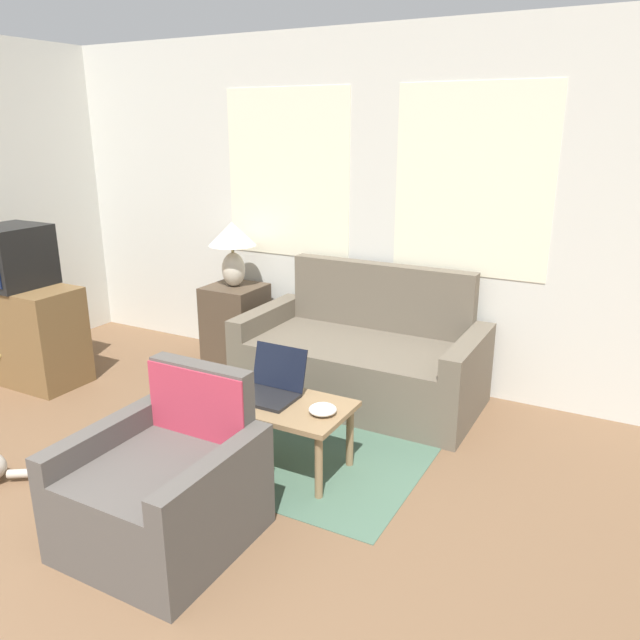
{
  "coord_description": "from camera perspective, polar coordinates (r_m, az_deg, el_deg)",
  "views": [
    {
      "loc": [
        1.8,
        -0.5,
        1.93
      ],
      "look_at": [
        0.02,
        2.8,
        0.75
      ],
      "focal_mm": 35.0,
      "sensor_mm": 36.0,
      "label": 1
    }
  ],
  "objects": [
    {
      "name": "couch",
      "position": [
        4.58,
        3.96,
        -3.67
      ],
      "size": [
        1.72,
        0.87,
        0.94
      ],
      "color": "#665B4C",
      "rests_on": "ground_plane"
    },
    {
      "name": "side_table",
      "position": [
        5.25,
        -7.7,
        -0.4
      ],
      "size": [
        0.44,
        0.44,
        0.66
      ],
      "color": "#4C3D2D",
      "rests_on": "ground_plane"
    },
    {
      "name": "armchair",
      "position": [
        3.18,
        -13.74,
        -14.81
      ],
      "size": [
        0.77,
        0.79,
        0.8
      ],
      "color": "#514C47",
      "rests_on": "ground_plane"
    },
    {
      "name": "rug",
      "position": [
        4.23,
        -0.41,
        -9.62
      ],
      "size": [
        1.68,
        1.91,
        0.01
      ],
      "color": "#476651",
      "rests_on": "ground_plane"
    },
    {
      "name": "tv_dresser",
      "position": [
        5.37,
        -25.49,
        -1.07
      ],
      "size": [
        0.99,
        0.47,
        0.76
      ],
      "color": "brown",
      "rests_on": "ground_plane"
    },
    {
      "name": "laptop",
      "position": [
        3.68,
        -4.53,
        -6.02
      ],
      "size": [
        0.35,
        0.33,
        0.27
      ],
      "color": "black",
      "rests_on": "coffee_table"
    },
    {
      "name": "television",
      "position": [
        5.22,
        -26.38,
        5.24
      ],
      "size": [
        0.45,
        0.49,
        0.46
      ],
      "color": "black",
      "rests_on": "tv_dresser"
    },
    {
      "name": "cup_navy",
      "position": [
        3.83,
        -8.13,
        -5.43
      ],
      "size": [
        0.1,
        0.1,
        0.09
      ],
      "color": "#191E4C",
      "rests_on": "coffee_table"
    },
    {
      "name": "coffee_table",
      "position": [
        3.66,
        -4.47,
        -8.05
      ],
      "size": [
        0.93,
        0.48,
        0.41
      ],
      "color": "#8E704C",
      "rests_on": "ground_plane"
    },
    {
      "name": "table_lamp",
      "position": [
        5.08,
        -8.01,
        6.95
      ],
      "size": [
        0.38,
        0.38,
        0.52
      ],
      "color": "beige",
      "rests_on": "side_table"
    },
    {
      "name": "snack_bowl",
      "position": [
        3.46,
        0.25,
        -8.18
      ],
      "size": [
        0.16,
        0.16,
        0.05
      ],
      "color": "white",
      "rests_on": "coffee_table"
    },
    {
      "name": "wall_back",
      "position": [
        4.75,
        5.86,
        9.85
      ],
      "size": [
        6.91,
        0.06,
        2.6
      ],
      "color": "silver",
      "rests_on": "ground_plane"
    }
  ]
}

